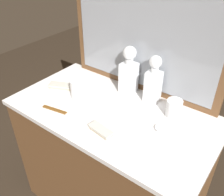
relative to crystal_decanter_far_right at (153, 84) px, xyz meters
name	(u,v)px	position (x,y,z in m)	size (l,w,h in m)	color
dresser	(112,163)	(-0.12, -0.21, -0.52)	(1.12, 0.60, 0.83)	brown
dresser_mirror	(144,32)	(-0.12, 0.08, 0.24)	(0.95, 0.03, 0.70)	brown
crystal_decanter_far_right	(153,84)	(0.00, 0.00, 0.00)	(0.08, 0.08, 0.28)	white
crystal_decanter_center	(129,74)	(-0.16, 0.00, 0.00)	(0.09, 0.09, 0.29)	white
crystal_tumbler_far_left	(174,109)	(0.16, -0.05, -0.07)	(0.08, 0.08, 0.10)	white
crystal_tumbler_front	(78,90)	(-0.36, -0.22, -0.06)	(0.09, 0.09, 0.11)	white
silver_brush_front	(101,130)	(-0.06, -0.38, -0.10)	(0.14, 0.07, 0.02)	#B7A88C
silver_brush_left	(62,86)	(-0.51, -0.21, -0.10)	(0.16, 0.12, 0.02)	#B7A88C
porcelain_dish	(162,128)	(0.16, -0.19, -0.10)	(0.07, 0.07, 0.01)	silver
tortoiseshell_comb	(55,110)	(-0.37, -0.39, -0.11)	(0.15, 0.05, 0.01)	brown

